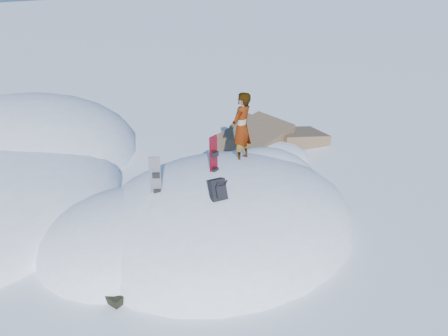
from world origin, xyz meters
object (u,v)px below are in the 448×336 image
snowboard_dark (156,185)px  person (242,128)px  snowboard_red (214,164)px  backpack (218,190)px

snowboard_dark → person: bearing=34.5°
snowboard_red → snowboard_dark: 1.51m
backpack → person: size_ratio=0.30×
snowboard_red → person: 1.25m
snowboard_dark → backpack: bearing=-22.6°
snowboard_red → snowboard_dark: size_ratio=1.05×
snowboard_dark → person: 2.66m
person → snowboard_dark: bearing=-17.9°
snowboard_dark → person: (2.54, 0.25, 0.76)m
snowboard_dark → snowboard_red: bearing=25.0°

